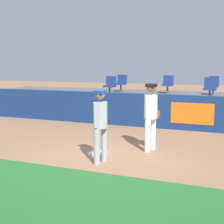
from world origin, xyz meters
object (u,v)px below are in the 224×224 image
at_px(seat_front_right, 210,87).
at_px(seat_back_center, 168,83).
at_px(first_base, 98,153).
at_px(seat_front_left, 110,85).
at_px(player_fielder_home, 151,113).
at_px(seat_back_right, 213,84).
at_px(player_runner_visitor, 100,121).
at_px(seat_back_left, 121,82).

relative_size(seat_front_right, seat_back_center, 1.00).
height_order(first_base, seat_front_left, seat_front_left).
height_order(player_fielder_home, seat_back_right, same).
height_order(seat_front_right, seat_front_left, same).
bearing_deg(seat_front_left, seat_back_center, 39.54).
xyz_separation_m(player_runner_visitor, seat_back_right, (1.99, 7.91, 0.46)).
height_order(first_base, seat_back_center, seat_back_center).
xyz_separation_m(seat_front_left, seat_back_center, (2.18, 1.80, 0.00)).
bearing_deg(seat_front_right, player_fielder_home, -103.94).
xyz_separation_m(first_base, seat_back_left, (-2.02, 7.32, 1.44)).
relative_size(seat_back_right, seat_front_right, 1.00).
bearing_deg(player_runner_visitor, first_base, -139.23).
bearing_deg(first_base, player_runner_visitor, -60.30).
relative_size(seat_front_left, seat_back_left, 1.00).
bearing_deg(seat_front_right, seat_front_left, -180.00).
distance_m(first_base, seat_front_left, 6.01).
xyz_separation_m(first_base, seat_front_left, (-1.89, 5.52, 1.44)).
height_order(first_base, seat_back_right, seat_back_right).
distance_m(player_runner_visitor, seat_back_center, 7.93).
bearing_deg(first_base, seat_back_center, 87.70).
distance_m(seat_front_right, seat_back_left, 4.70).
relative_size(first_base, seat_back_right, 0.48).
bearing_deg(seat_back_center, player_fielder_home, -82.18).
xyz_separation_m(seat_front_right, seat_back_center, (-2.03, 1.80, -0.00)).
distance_m(seat_back_right, seat_back_center, 2.03).
height_order(seat_front_left, seat_back_left, same).
bearing_deg(player_fielder_home, seat_back_right, -178.63).
height_order(player_runner_visitor, seat_front_left, seat_front_left).
bearing_deg(first_base, seat_back_left, 105.43).
distance_m(player_fielder_home, seat_back_right, 6.53).
bearing_deg(seat_back_center, seat_front_left, -140.46).
xyz_separation_m(first_base, seat_back_center, (0.29, 7.32, 1.44)).
bearing_deg(player_runner_visitor, seat_back_center, -168.62).
bearing_deg(seat_back_right, player_runner_visitor, -104.11).
height_order(player_runner_visitor, seat_back_left, seat_back_left).
height_order(first_base, seat_front_right, seat_front_right).
xyz_separation_m(first_base, seat_front_right, (2.32, 5.52, 1.44)).
distance_m(player_runner_visitor, seat_back_left, 8.27).
bearing_deg(seat_front_right, first_base, -112.81).
relative_size(seat_back_center, seat_back_left, 1.00).
bearing_deg(player_fielder_home, seat_back_left, -141.99).
height_order(seat_back_center, seat_back_left, same).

